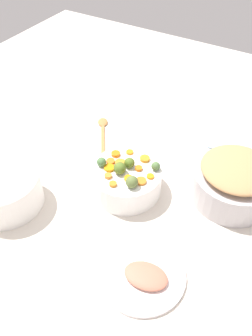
{
  "coord_description": "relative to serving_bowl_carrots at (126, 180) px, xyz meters",
  "views": [
    {
      "loc": [
        0.47,
        -0.78,
        0.94
      ],
      "look_at": [
        0.03,
        -0.05,
        0.12
      ],
      "focal_mm": 38.09,
      "sensor_mm": 36.0,
      "label": 1
    }
  ],
  "objects": [
    {
      "name": "carrot_slice_5",
      "position": [
        -0.03,
        -0.06,
        0.05
      ],
      "size": [
        0.03,
        0.03,
        0.01
      ],
      "primitive_type": "cylinder",
      "rotation": [
        0.0,
        0.0,
        5.56
      ],
      "color": "orange",
      "rests_on": "serving_bowl_carrots"
    },
    {
      "name": "carrot_slice_6",
      "position": [
        -0.04,
        0.02,
        0.05
      ],
      "size": [
        0.04,
        0.04,
        0.01
      ],
      "primitive_type": "cylinder",
      "rotation": [
        0.0,
        0.0,
        3.29
      ],
      "color": "orange",
      "rests_on": "serving_bowl_carrots"
    },
    {
      "name": "carrot_slice_8",
      "position": [
        0.03,
        -0.03,
        0.05
      ],
      "size": [
        0.04,
        0.04,
        0.01
      ],
      "primitive_type": "cylinder",
      "rotation": [
        0.0,
        0.0,
        5.62
      ],
      "color": "orange",
      "rests_on": "serving_bowl_carrots"
    },
    {
      "name": "stuffing_mound",
      "position": [
        0.32,
        0.16,
        0.08
      ],
      "size": [
        0.24,
        0.24,
        0.05
      ],
      "primitive_type": "ellipsoid",
      "color": "tan",
      "rests_on": "metal_pot"
    },
    {
      "name": "wooden_spoon",
      "position": [
        -0.25,
        0.23,
        -0.04
      ],
      "size": [
        0.18,
        0.25,
        0.01
      ],
      "color": "#BB7C41",
      "rests_on": "tabletop"
    },
    {
      "name": "carrot_slice_4",
      "position": [
        0.03,
        0.02,
        0.05
      ],
      "size": [
        0.02,
        0.02,
        0.01
      ],
      "primitive_type": "cylinder",
      "rotation": [
        0.0,
        0.0,
        1.6
      ],
      "color": "orange",
      "rests_on": "serving_bowl_carrots"
    },
    {
      "name": "brussels_sprout_1",
      "position": [
        0.08,
        0.05,
        0.06
      ],
      "size": [
        0.03,
        0.03,
        0.03
      ],
      "primitive_type": "sphere",
      "color": "#51723E",
      "rests_on": "serving_bowl_carrots"
    },
    {
      "name": "brussels_sprout_0",
      "position": [
        -0.01,
        -0.02,
        0.07
      ],
      "size": [
        0.04,
        0.04,
        0.04
      ],
      "primitive_type": "sphere",
      "color": "#557026",
      "rests_on": "serving_bowl_carrots"
    },
    {
      "name": "carrot_slice_10",
      "position": [
        0.03,
        0.08,
        0.05
      ],
      "size": [
        0.05,
        0.05,
        0.01
      ],
      "primitive_type": "cylinder",
      "rotation": [
        0.0,
        0.0,
        3.74
      ],
      "color": "orange",
      "rests_on": "serving_bowl_carrots"
    },
    {
      "name": "ham_slice_main",
      "position": [
        0.22,
        -0.27,
        -0.02
      ],
      "size": [
        0.14,
        0.1,
        0.02
      ],
      "primitive_type": "ellipsoid",
      "rotation": [
        0.0,
        0.0,
        3.29
      ],
      "color": "#C67359",
      "rests_on": "ham_plate"
    },
    {
      "name": "metal_pot",
      "position": [
        0.32,
        0.16,
        0.01
      ],
      "size": [
        0.27,
        0.27,
        0.11
      ],
      "primitive_type": "cylinder",
      "color": "#BBB6B9",
      "rests_on": "tabletop"
    },
    {
      "name": "carrot_slice_1",
      "position": [
        -0.07,
        0.04,
        0.05
      ],
      "size": [
        0.04,
        0.04,
        0.01
      ],
      "primitive_type": "cylinder",
      "rotation": [
        0.0,
        0.0,
        1.92
      ],
      "color": "orange",
      "rests_on": "serving_bowl_carrots"
    },
    {
      "name": "ham_plate",
      "position": [
        0.21,
        -0.26,
        -0.04
      ],
      "size": [
        0.25,
        0.25,
        0.01
      ],
      "primitive_type": "cylinder",
      "color": "white",
      "rests_on": "tabletop"
    },
    {
      "name": "casserole_dish",
      "position": [
        -0.31,
        -0.26,
        0.01
      ],
      "size": [
        0.24,
        0.24,
        0.12
      ],
      "primitive_type": "cylinder",
      "color": "white",
      "rests_on": "tabletop"
    },
    {
      "name": "carrot_slice_0",
      "position": [
        -0.05,
        -0.02,
        0.05
      ],
      "size": [
        0.05,
        0.05,
        0.01
      ],
      "primitive_type": "cylinder",
      "rotation": [
        0.0,
        0.0,
        5.09
      ],
      "color": "orange",
      "rests_on": "serving_bowl_carrots"
    },
    {
      "name": "dish_towel",
      "position": [
        0.24,
        0.44,
        -0.04
      ],
      "size": [
        0.2,
        0.16,
        0.01
      ],
      "primitive_type": "cube",
      "rotation": [
        0.0,
        0.0,
        0.23
      ],
      "color": "#97B2C3",
      "rests_on": "tabletop"
    },
    {
      "name": "carrot_slice_3",
      "position": [
        0.09,
        0.01,
        0.05
      ],
      "size": [
        0.03,
        0.03,
        0.01
      ],
      "primitive_type": "cylinder",
      "rotation": [
        0.0,
        0.0,
        1.47
      ],
      "color": "orange",
      "rests_on": "serving_bowl_carrots"
    },
    {
      "name": "brussels_sprout_2",
      "position": [
        0.0,
        0.02,
        0.07
      ],
      "size": [
        0.04,
        0.04,
        0.04
      ],
      "primitive_type": "sphere",
      "color": "#556E24",
      "rests_on": "serving_bowl_carrots"
    },
    {
      "name": "carrot_slice_7",
      "position": [
        -0.07,
        0.01,
        0.05
      ],
      "size": [
        0.04,
        0.04,
        0.01
      ],
      "primitive_type": "cylinder",
      "rotation": [
        0.0,
        0.0,
        5.56
      ],
      "color": "orange",
      "rests_on": "serving_bowl_carrots"
    },
    {
      "name": "brussels_sprout_4",
      "position": [
        0.05,
        -0.05,
        0.07
      ],
      "size": [
        0.04,
        0.04,
        0.04
      ],
      "primitive_type": "sphere",
      "color": "#5F7139",
      "rests_on": "serving_bowl_carrots"
    },
    {
      "name": "carrot_slice_11",
      "position": [
        0.07,
        -0.02,
        0.05
      ],
      "size": [
        0.05,
        0.05,
        0.01
      ],
      "primitive_type": "cylinder",
      "rotation": [
        0.0,
        0.0,
        2.02
      ],
      "color": "orange",
      "rests_on": "serving_bowl_carrots"
    },
    {
      "name": "brussels_sprout_3",
      "position": [
        -0.08,
        -0.02,
        0.06
      ],
      "size": [
        0.03,
        0.03,
        0.03
      ],
      "primitive_type": "sphere",
      "color": "#4F7741",
      "rests_on": "serving_bowl_carrots"
    },
    {
      "name": "tabletop",
      "position": [
        -0.03,
        0.05,
        -0.06
      ],
      "size": [
        2.4,
        2.4,
        0.02
      ],
      "primitive_type": "cube",
      "color": "beige",
      "rests_on": "ground"
    },
    {
      "name": "carrot_slice_9",
      "position": [
        -0.0,
        -0.08,
        0.05
      ],
      "size": [
        0.03,
        0.03,
        0.01
      ],
      "primitive_type": "cylinder",
      "rotation": [
        0.0,
        0.0,
        3.25
      ],
      "color": "orange",
      "rests_on": "serving_bowl_carrots"
    },
    {
      "name": "serving_bowl_carrots",
      "position": [
        0.0,
        0.0,
        0.0
      ],
      "size": [
        0.24,
        0.24,
        0.09
      ],
      "primitive_type": "cylinder",
      "color": "white",
      "rests_on": "tabletop"
    },
    {
      "name": "carrot_slice_2",
      "position": [
        -0.04,
        0.08,
        0.05
      ],
      "size": [
        0.04,
        0.04,
        0.01
      ],
      "primitive_type": "cylinder",
      "rotation": [
        0.0,
        0.0,
        2.33
      ],
      "color": "orange",
      "rests_on": "serving_bowl_carrots"
    }
  ]
}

